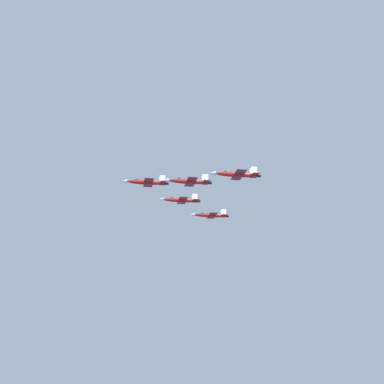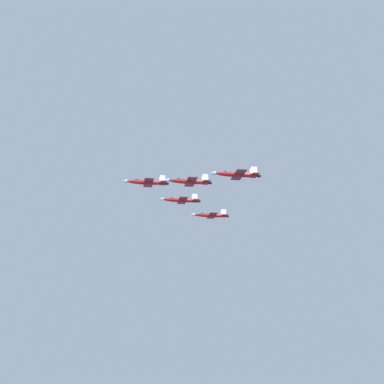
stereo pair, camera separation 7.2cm
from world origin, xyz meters
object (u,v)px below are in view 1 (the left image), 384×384
at_px(jet_left_outer, 236,174).
at_px(jet_right_outer, 210,215).
at_px(jet_left_wingman, 189,181).
at_px(jet_right_wingman, 181,200).
at_px(jet_lead, 146,182).

bearing_deg(jet_left_outer, jet_right_outer, -90.23).
height_order(jet_left_wingman, jet_left_outer, jet_left_wingman).
xyz_separation_m(jet_right_wingman, jet_left_outer, (-36.16, 3.18, -1.37)).
xyz_separation_m(jet_left_wingman, jet_left_outer, (-15.99, -6.85, -0.94)).
bearing_deg(jet_right_wingman, jet_lead, 40.01).
height_order(jet_right_wingman, jet_left_outer, jet_right_wingman).
xyz_separation_m(jet_lead, jet_right_outer, (8.38, -33.76, -4.82)).
bearing_deg(jet_lead, jet_left_wingman, 139.32).
bearing_deg(jet_right_outer, jet_left_wingman, 68.88).
bearing_deg(jet_right_wingman, jet_left_wingman, 89.65).
height_order(jet_lead, jet_right_wingman, jet_lead).
bearing_deg(jet_right_outer, jet_left_outer, 90.30).
bearing_deg(jet_right_outer, jet_lead, 40.66).
xyz_separation_m(jet_lead, jet_left_wingman, (-15.99, -6.85, -2.93)).
relative_size(jet_lead, jet_left_outer, 1.02).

